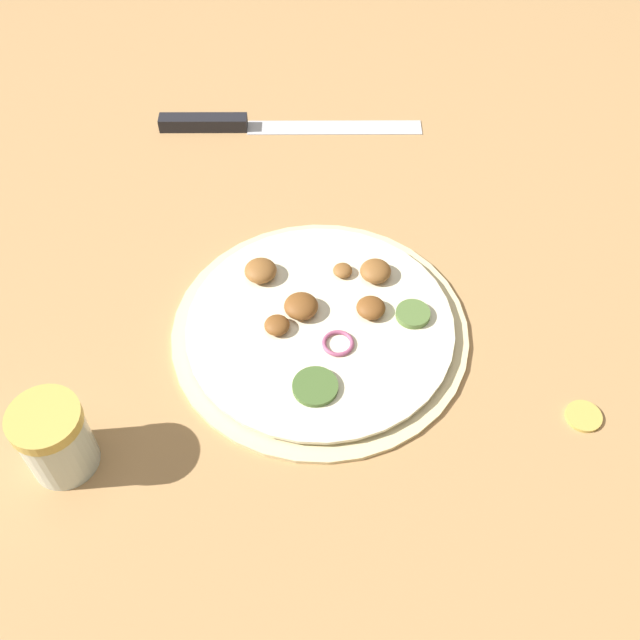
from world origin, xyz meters
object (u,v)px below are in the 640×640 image
object	(u,v)px
knife	(241,124)
spice_jar	(55,439)
pizza	(320,326)
loose_cap	(584,415)

from	to	relation	value
knife	spice_jar	bearing A→B (deg)	-104.88
pizza	spice_jar	xyz separation A→B (m)	(-0.22, 0.17, 0.03)
pizza	loose_cap	distance (m)	0.27
knife	spice_jar	size ratio (longest dim) A/B	4.19
pizza	knife	size ratio (longest dim) A/B	0.92
knife	pizza	bearing A→B (deg)	-72.92
knife	spice_jar	distance (m)	0.50
loose_cap	knife	bearing A→B (deg)	58.36
spice_jar	loose_cap	world-z (taller)	spice_jar
pizza	knife	bearing A→B (deg)	36.78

